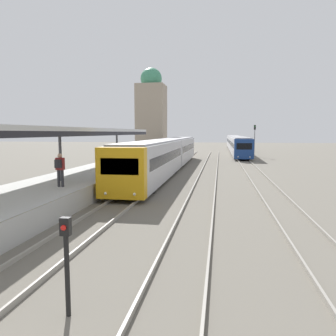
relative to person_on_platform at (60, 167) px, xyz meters
The scene contains 7 objects.
platform_canopy 2.86m from the person_on_platform, 115.14° to the left, with size 4.00×25.27×2.94m.
person_on_platform is the anchor object (origin of this frame).
train_near 16.92m from the person_on_platform, 80.58° to the left, with size 2.58×31.59×3.04m.
train_far 51.75m from the person_on_platform, 77.93° to the left, with size 2.50×45.68×2.97m.
signal_post_near 10.33m from the person_on_platform, 62.18° to the right, with size 0.20×0.21×2.03m.
signal_mast_far 38.39m from the person_on_platform, 70.35° to the left, with size 0.28×0.29×4.80m.
distant_domed_building 35.15m from the person_on_platform, 94.47° to the left, with size 4.22×4.22×13.41m.
Camera 1 is at (5.01, -1.69, 3.68)m, focal length 35.00 mm.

